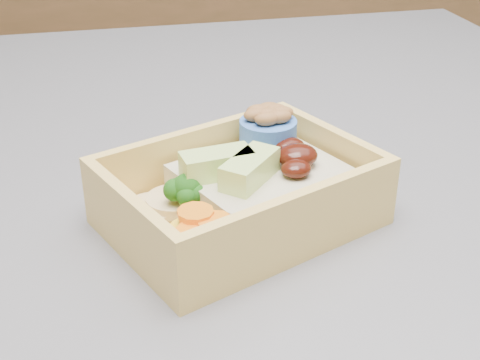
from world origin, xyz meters
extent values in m
cube|color=brown|center=(0.00, 1.20, 0.45)|extent=(3.20, 0.60, 0.90)
cube|color=#E5BD5E|center=(0.19, -0.20, 0.92)|extent=(0.21, 0.18, 0.01)
cube|color=#E5BD5E|center=(0.17, -0.14, 0.95)|extent=(0.16, 0.07, 0.04)
cube|color=#E5BD5E|center=(0.21, -0.25, 0.95)|extent=(0.16, 0.07, 0.04)
cube|color=#E5BD5E|center=(0.27, -0.17, 0.95)|extent=(0.05, 0.10, 0.04)
cube|color=#E5BD5E|center=(0.11, -0.23, 0.95)|extent=(0.05, 0.10, 0.04)
cube|color=tan|center=(0.21, -0.19, 0.94)|extent=(0.14, 0.13, 0.03)
ellipsoid|color=black|center=(0.23, -0.19, 0.96)|extent=(0.04, 0.03, 0.02)
ellipsoid|color=black|center=(0.23, -0.17, 0.96)|extent=(0.03, 0.03, 0.01)
ellipsoid|color=black|center=(0.23, -0.20, 0.96)|extent=(0.03, 0.02, 0.01)
cube|color=#C2E879|center=(0.20, -0.20, 0.96)|extent=(0.05, 0.05, 0.02)
cube|color=#C2E879|center=(0.18, -0.19, 0.96)|extent=(0.05, 0.03, 0.02)
cylinder|color=#689F55|center=(0.15, -0.20, 0.94)|extent=(0.01, 0.01, 0.02)
sphere|color=#1A5313|center=(0.15, -0.20, 0.95)|extent=(0.02, 0.02, 0.02)
sphere|color=#1A5313|center=(0.16, -0.19, 0.95)|extent=(0.02, 0.02, 0.02)
sphere|color=#1A5313|center=(0.15, -0.20, 0.95)|extent=(0.02, 0.02, 0.02)
sphere|color=#1A5313|center=(0.16, -0.20, 0.95)|extent=(0.01, 0.01, 0.01)
sphere|color=#1A5313|center=(0.15, -0.21, 0.95)|extent=(0.01, 0.01, 0.01)
sphere|color=#1A5313|center=(0.15, -0.19, 0.95)|extent=(0.01, 0.01, 0.01)
cylinder|color=yellow|center=(0.16, -0.24, 0.94)|extent=(0.04, 0.04, 0.02)
cylinder|color=orange|center=(0.15, -0.24, 0.95)|extent=(0.02, 0.02, 0.00)
cylinder|color=orange|center=(0.15, -0.25, 0.95)|extent=(0.02, 0.02, 0.00)
cylinder|color=orange|center=(0.16, -0.25, 0.95)|extent=(0.02, 0.02, 0.00)
cylinder|color=orange|center=(0.15, -0.24, 0.95)|extent=(0.02, 0.02, 0.00)
cylinder|color=#DEBE80|center=(0.13, -0.19, 0.93)|extent=(0.04, 0.04, 0.01)
cylinder|color=#DEBE80|center=(0.15, -0.19, 0.94)|extent=(0.04, 0.04, 0.01)
ellipsoid|color=white|center=(0.16, -0.17, 0.94)|extent=(0.02, 0.02, 0.02)
ellipsoid|color=white|center=(0.13, -0.23, 0.94)|extent=(0.02, 0.02, 0.02)
cylinder|color=#3B6DCA|center=(0.22, -0.15, 0.96)|extent=(0.04, 0.04, 0.02)
ellipsoid|color=brown|center=(0.22, -0.15, 0.98)|extent=(0.02, 0.02, 0.01)
ellipsoid|color=brown|center=(0.23, -0.14, 0.98)|extent=(0.02, 0.02, 0.01)
ellipsoid|color=brown|center=(0.21, -0.15, 0.98)|extent=(0.02, 0.02, 0.01)
ellipsoid|color=brown|center=(0.23, -0.16, 0.98)|extent=(0.02, 0.02, 0.01)
ellipsoid|color=brown|center=(0.22, -0.16, 0.98)|extent=(0.02, 0.02, 0.01)
ellipsoid|color=brown|center=(0.23, -0.15, 0.98)|extent=(0.02, 0.02, 0.01)
ellipsoid|color=brown|center=(0.22, -0.14, 0.98)|extent=(0.02, 0.02, 0.01)
ellipsoid|color=brown|center=(0.23, -0.14, 0.98)|extent=(0.02, 0.02, 0.01)
camera|label=1|loc=(0.10, -0.58, 1.17)|focal=50.00mm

